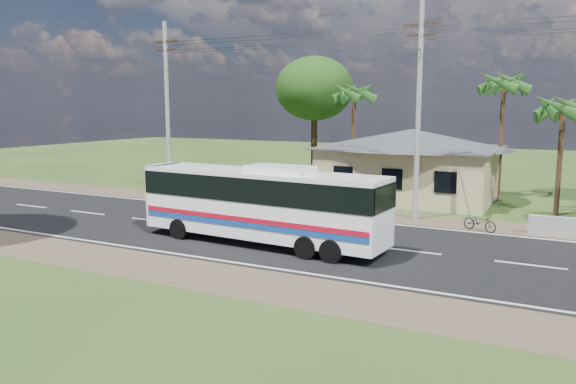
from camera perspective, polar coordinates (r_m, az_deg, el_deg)
name	(u,v)px	position (r m, az deg, el deg)	size (l,w,h in m)	color
ground	(310,239)	(24.90, 2.23, -4.84)	(120.00, 120.00, 0.00)	#254117
road	(310,239)	(24.90, 2.23, -4.82)	(120.00, 16.00, 0.03)	black
house	(411,157)	(36.29, 12.39, 3.50)	(12.40, 10.00, 5.00)	tan
utility_poles	(412,107)	(29.42, 12.49, 8.40)	(32.80, 2.22, 11.00)	#9E9E99
palm_near	(564,108)	(32.98, 26.20, 7.63)	(2.80, 2.80, 6.70)	#47301E
palm_mid	(504,84)	(37.72, 21.09, 10.18)	(2.80, 2.80, 8.20)	#47301E
palm_far	(354,94)	(40.53, 6.74, 9.89)	(2.80, 2.80, 7.70)	#47301E
tree_behind_house	(314,89)	(43.92, 2.70, 10.42)	(6.00, 6.00, 9.61)	#47301E
coach_bus	(261,199)	(23.64, -2.73, -0.73)	(11.16, 3.05, 3.43)	white
motorcycle	(480,222)	(27.92, 18.91, -2.88)	(0.59, 1.69, 0.89)	black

